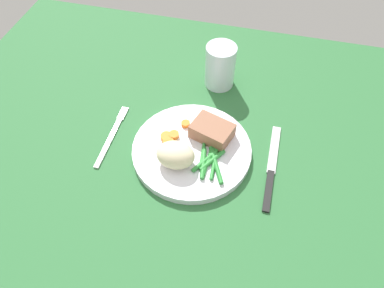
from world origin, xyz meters
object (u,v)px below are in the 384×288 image
(dinner_plate, at_px, (192,149))
(water_glass, at_px, (221,69))
(fork, at_px, (112,136))
(meat_portion, at_px, (212,131))
(knife, at_px, (271,168))

(dinner_plate, xyz_separation_m, water_glass, (0.01, 0.21, 0.04))
(dinner_plate, height_order, water_glass, water_glass)
(fork, height_order, water_glass, water_glass)
(meat_portion, xyz_separation_m, knife, (0.13, -0.04, -0.03))
(dinner_plate, bearing_deg, knife, -1.01)
(meat_portion, height_order, knife, meat_portion)
(dinner_plate, distance_m, meat_portion, 0.05)
(knife, bearing_deg, water_glass, 123.27)
(fork, height_order, knife, knife)
(knife, height_order, water_glass, water_glass)
(dinner_plate, xyz_separation_m, fork, (-0.17, -0.00, -0.01))
(knife, bearing_deg, meat_portion, 161.69)
(meat_portion, relative_size, knife, 0.39)
(dinner_plate, xyz_separation_m, knife, (0.16, -0.00, -0.01))
(fork, distance_m, knife, 0.33)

